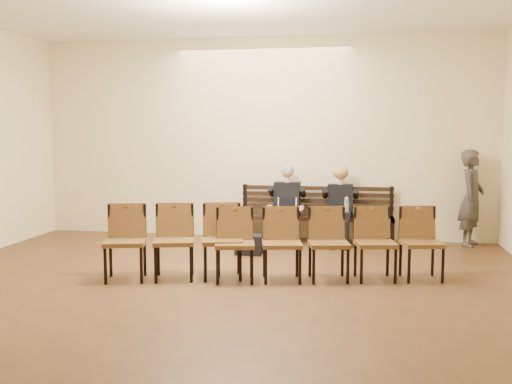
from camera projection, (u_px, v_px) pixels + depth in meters
ground at (178, 333)px, 5.31m from camera, size 10.00×10.00×0.00m
room_walls at (198, 66)px, 5.82m from camera, size 8.02×10.01×3.51m
bench at (316, 229)px, 9.68m from camera, size 2.60×0.90×0.45m
seated_man at (286, 205)px, 9.60m from camera, size 0.54×0.74×1.29m
seated_woman at (340, 208)px, 9.46m from camera, size 0.52×0.71×1.20m
laptop at (286, 211)px, 9.44m from camera, size 0.37×0.32×0.23m
water_bottle at (346, 212)px, 9.21m from camera, size 0.08×0.08×0.25m
bag at (249, 245)px, 8.71m from camera, size 0.41×0.28×0.30m
passerby at (472, 191)px, 9.29m from camera, size 0.66×0.78×1.82m
chair_row_front at (329, 244)px, 7.15m from camera, size 2.89×1.05×0.93m
chair_row_back at (174, 242)px, 7.22m from camera, size 1.80×0.94×0.96m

